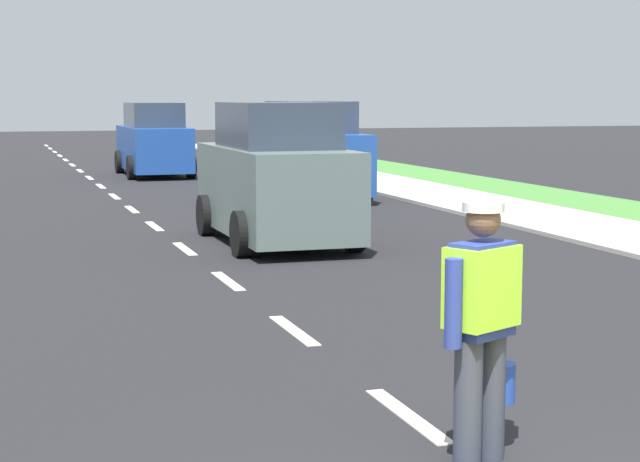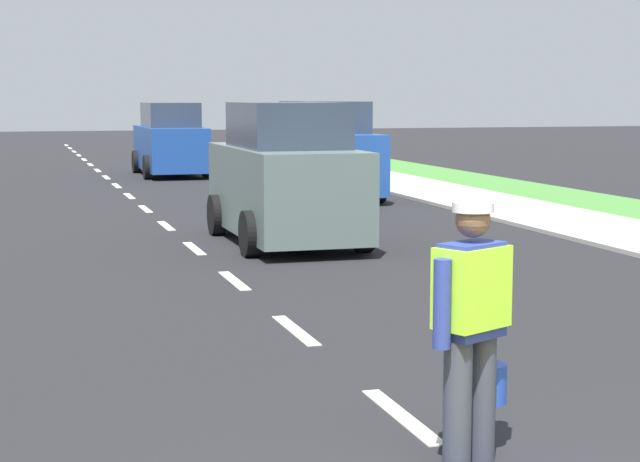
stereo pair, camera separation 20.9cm
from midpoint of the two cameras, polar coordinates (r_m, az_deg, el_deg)
name	(u,v)px [view 2 (the right image)]	position (r m, az deg, el deg)	size (l,w,h in m)	color
ground_plane	(128,195)	(25.64, -9.95, 1.89)	(96.00, 96.00, 0.00)	black
lane_center_line	(111,181)	(29.80, -10.85, 2.61)	(0.14, 46.40, 0.01)	silver
road_worker	(472,319)	(6.82, 8.98, -4.66)	(0.66, 0.58, 1.67)	#383D4C
car_outgoing_ahead	(286,178)	(16.91, -1.48, 2.82)	(1.94, 4.16, 2.22)	slate
car_parked_far	(323,153)	(24.42, 0.41, 4.15)	(1.96, 4.31, 2.20)	#1E4799
car_outgoing_far	(170,142)	(31.79, -7.78, 4.72)	(1.90, 4.36, 2.13)	#1E4799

